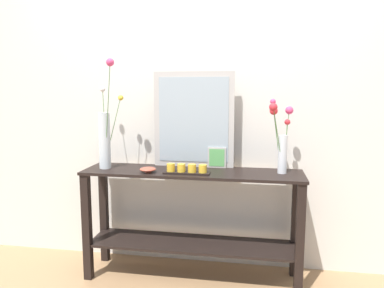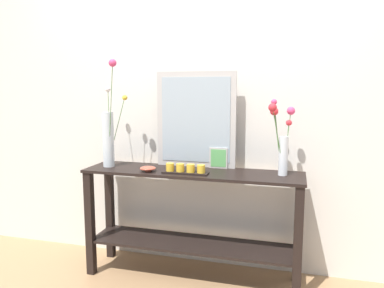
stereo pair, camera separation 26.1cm
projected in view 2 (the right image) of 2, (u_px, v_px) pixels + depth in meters
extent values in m
cube|color=#A87F56|center=(192.00, 278.00, 2.76)|extent=(7.00, 6.00, 0.02)
cube|color=silver|center=(203.00, 92.00, 2.86)|extent=(6.40, 0.08, 2.70)
cube|color=black|center=(192.00, 172.00, 2.65)|extent=(1.55, 0.38, 0.02)
cube|color=black|center=(192.00, 244.00, 2.72)|extent=(1.49, 0.34, 0.02)
cube|color=black|center=(90.00, 224.00, 2.76)|extent=(0.06, 0.06, 0.78)
cube|color=black|center=(298.00, 246.00, 2.36)|extent=(0.06, 0.06, 0.78)
cube|color=black|center=(110.00, 211.00, 3.05)|extent=(0.06, 0.06, 0.78)
cube|color=black|center=(298.00, 229.00, 2.65)|extent=(0.06, 0.06, 0.78)
cube|color=#B7B2AD|center=(196.00, 120.00, 2.75)|extent=(0.60, 0.03, 0.70)
cube|color=#9EADB7|center=(195.00, 120.00, 2.74)|extent=(0.52, 0.00, 0.62)
cylinder|color=silver|center=(108.00, 140.00, 2.77)|extent=(0.08, 0.08, 0.41)
cylinder|color=#4C753D|center=(111.00, 115.00, 2.70)|extent=(0.09, 0.05, 0.74)
sphere|color=#EA4275|center=(113.00, 63.00, 2.62)|extent=(0.05, 0.05, 0.05)
cylinder|color=#4C753D|center=(109.00, 126.00, 2.83)|extent=(0.06, 0.11, 0.56)
sphere|color=silver|center=(108.00, 89.00, 2.84)|extent=(0.04, 0.04, 0.04)
cylinder|color=#4C753D|center=(116.00, 131.00, 2.80)|extent=(0.10, 0.11, 0.49)
sphere|color=yellow|center=(125.00, 98.00, 2.80)|extent=(0.04, 0.04, 0.04)
cylinder|color=silver|center=(283.00, 156.00, 2.50)|extent=(0.06, 0.06, 0.26)
cylinder|color=#4C753D|center=(278.00, 141.00, 2.45)|extent=(0.09, 0.07, 0.44)
sphere|color=red|center=(273.00, 107.00, 2.40)|extent=(0.05, 0.05, 0.05)
cylinder|color=#4C753D|center=(278.00, 142.00, 2.49)|extent=(0.06, 0.01, 0.41)
sphere|color=red|center=(274.00, 111.00, 2.47)|extent=(0.05, 0.05, 0.05)
cylinder|color=#4C753D|center=(287.00, 142.00, 2.50)|extent=(0.04, 0.06, 0.41)
sphere|color=#EA4275|center=(291.00, 111.00, 2.49)|extent=(0.05, 0.05, 0.05)
cylinder|color=#4C753D|center=(278.00, 137.00, 2.51)|extent=(0.07, 0.05, 0.47)
sphere|color=#EA4275|center=(274.00, 102.00, 2.50)|extent=(0.04, 0.04, 0.04)
cylinder|color=#4C753D|center=(287.00, 148.00, 2.50)|extent=(0.02, 0.05, 0.33)
sphere|color=red|center=(289.00, 123.00, 2.50)|extent=(0.04, 0.04, 0.04)
cube|color=black|center=(185.00, 173.00, 2.56)|extent=(0.32, 0.09, 0.01)
cylinder|color=gold|center=(170.00, 167.00, 2.59)|extent=(0.06, 0.06, 0.05)
cylinder|color=gold|center=(180.00, 168.00, 2.57)|extent=(0.06, 0.06, 0.05)
cylinder|color=gold|center=(191.00, 168.00, 2.55)|extent=(0.06, 0.06, 0.05)
cylinder|color=gold|center=(201.00, 169.00, 2.53)|extent=(0.06, 0.06, 0.05)
cube|color=#B7B2AD|center=(218.00, 158.00, 2.73)|extent=(0.14, 0.01, 0.15)
cube|color=#5CAB5B|center=(218.00, 158.00, 2.72)|extent=(0.11, 0.00, 0.13)
cylinder|color=#B24C38|center=(148.00, 171.00, 2.63)|extent=(0.05, 0.05, 0.01)
ellipsoid|color=#B24C38|center=(148.00, 168.00, 2.63)|extent=(0.11, 0.11, 0.03)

